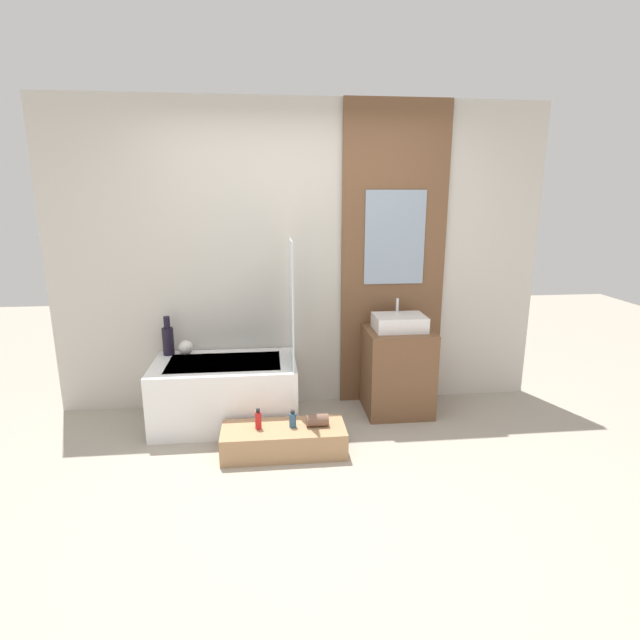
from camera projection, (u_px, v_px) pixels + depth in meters
The scene contains 13 objects.
ground_plane at pixel (321, 501), 3.08m from camera, with size 12.00×12.00×0.00m, color #A39989.
wall_tiled_back at pixel (301, 259), 4.28m from camera, with size 4.20×0.06×2.60m, color beige.
wall_wood_accent at pixel (394, 257), 4.31m from camera, with size 0.91×0.04×2.60m.
bathtub at pixel (226, 392), 4.09m from camera, with size 1.15×0.69×0.52m.
glass_shower_screen at pixel (291, 302), 3.90m from camera, with size 0.01×0.51×0.99m, color silver.
wooden_step_bench at pixel (284, 440), 3.64m from camera, with size 0.90×0.36×0.20m, color #A87F56.
vanity_cabinet at pixel (397, 371), 4.28m from camera, with size 0.55×0.51×0.73m, color brown.
sink at pixel (399, 322), 4.18m from camera, with size 0.42×0.31×0.25m.
vase_tall_dark at pixel (168, 339), 4.18m from camera, with size 0.09×0.09×0.33m.
vase_round_light at pixel (186, 348), 4.20m from camera, with size 0.12×0.12×0.12m, color silver.
bottle_soap_primary at pixel (258, 420), 3.58m from camera, with size 0.05×0.05×0.15m.
bottle_soap_secondary at pixel (293, 420), 3.61m from camera, with size 0.05×0.05×0.13m.
towel_roll at pixel (317, 420), 3.63m from camera, with size 0.09×0.09×0.16m, color brown.
Camera 1 is at (-0.30, -2.70, 1.84)m, focal length 28.00 mm.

